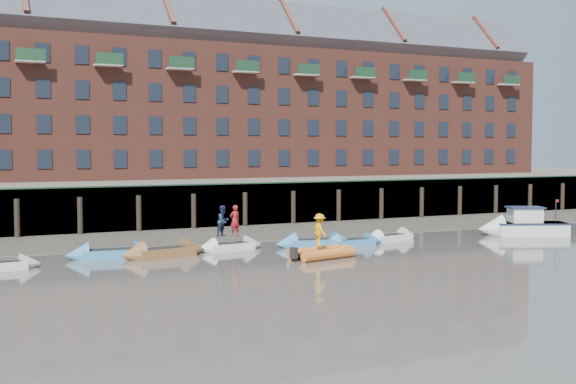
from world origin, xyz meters
TOP-DOWN VIEW (x-y plane):
  - ground at (0.00, 0.00)m, footprint 220.00×220.00m
  - foreshore at (0.00, 18.00)m, footprint 110.00×8.00m
  - mud_band at (0.00, 14.60)m, footprint 110.00×1.60m
  - river_wall at (-0.00, 22.38)m, footprint 110.00×1.23m
  - bank_terrace at (0.00, 36.00)m, footprint 110.00×28.00m
  - apartment_terrace at (-0.00, 36.99)m, footprint 80.60×15.56m
  - rowboat_1 at (-10.15, 10.71)m, footprint 4.99×1.90m
  - rowboat_2 at (-7.50, 9.96)m, footprint 5.18×2.38m
  - rowboat_3 at (-3.33, 10.84)m, footprint 4.25×1.64m
  - rowboat_4 at (1.68, 9.91)m, footprint 4.96×2.20m
  - rowboat_5 at (3.96, 9.38)m, footprint 4.15×1.29m
  - rowboat_6 at (7.29, 10.22)m, footprint 4.46×2.01m
  - rib_tender at (0.18, 5.95)m, footprint 3.85×2.46m
  - motor_launch at (16.77, 9.28)m, footprint 6.26×4.09m
  - person_rower_a at (-3.03, 10.86)m, footprint 0.73×0.56m
  - person_rower_b at (-3.71, 10.95)m, footprint 1.10×1.03m
  - person_rib_crew at (-0.06, 5.96)m, footprint 0.69×1.17m

SIDE VIEW (x-z plane):
  - ground at x=0.00m, z-range 0.00..0.00m
  - foreshore at x=0.00m, z-range -0.25..0.25m
  - mud_band at x=0.00m, z-range -0.05..0.05m
  - rowboat_5 at x=3.96m, z-range -0.39..0.81m
  - rowboat_3 at x=-3.33m, z-range -0.39..0.81m
  - rowboat_6 at x=7.29m, z-range -0.40..0.85m
  - rowboat_4 at x=1.68m, z-range -0.45..0.94m
  - rowboat_1 at x=-10.15m, z-range -0.46..0.96m
  - rowboat_2 at x=-7.50m, z-range -0.47..0.98m
  - rib_tender at x=0.18m, z-range -0.04..0.61m
  - motor_launch at x=16.77m, z-range -0.60..1.86m
  - person_rib_crew at x=-0.06m, z-range 0.61..2.40m
  - river_wall at x=0.00m, z-range -0.06..3.24m
  - bank_terrace at x=0.00m, z-range 0.00..3.20m
  - person_rower_a at x=-3.03m, z-range 0.81..2.60m
  - person_rower_b at x=-3.71m, z-range 0.81..2.61m
  - apartment_terrace at x=0.00m, z-range 2.34..23.31m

